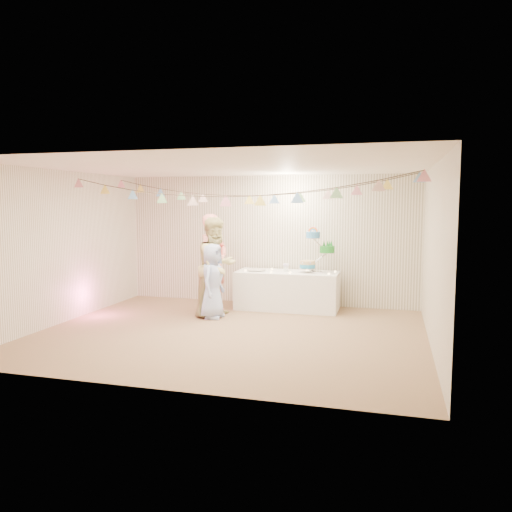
% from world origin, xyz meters
% --- Properties ---
extents(floor, '(6.00, 6.00, 0.00)m').
position_xyz_m(floor, '(0.00, 0.00, 0.00)').
color(floor, '#816145').
rests_on(floor, ground).
extents(ceiling, '(6.00, 6.00, 0.00)m').
position_xyz_m(ceiling, '(0.00, 0.00, 2.60)').
color(ceiling, white).
rests_on(ceiling, ground).
extents(back_wall, '(6.00, 6.00, 0.00)m').
position_xyz_m(back_wall, '(0.00, 2.50, 1.30)').
color(back_wall, white).
rests_on(back_wall, ground).
extents(front_wall, '(6.00, 6.00, 0.00)m').
position_xyz_m(front_wall, '(0.00, -2.50, 1.30)').
color(front_wall, white).
rests_on(front_wall, ground).
extents(left_wall, '(5.00, 5.00, 0.00)m').
position_xyz_m(left_wall, '(-3.00, 0.00, 1.30)').
color(left_wall, white).
rests_on(left_wall, ground).
extents(right_wall, '(5.00, 5.00, 0.00)m').
position_xyz_m(right_wall, '(3.00, 0.00, 1.30)').
color(right_wall, white).
rests_on(right_wall, ground).
extents(table, '(1.96, 0.78, 0.73)m').
position_xyz_m(table, '(0.50, 2.00, 0.37)').
color(table, white).
rests_on(table, floor).
extents(cake_stand, '(0.72, 0.42, 0.80)m').
position_xyz_m(cake_stand, '(1.05, 2.05, 1.15)').
color(cake_stand, silver).
rests_on(cake_stand, table).
extents(cake_bottom, '(0.31, 0.31, 0.15)m').
position_xyz_m(cake_bottom, '(0.90, 1.99, 0.84)').
color(cake_bottom, '#288ABC').
rests_on(cake_bottom, cake_stand).
extents(cake_middle, '(0.27, 0.27, 0.22)m').
position_xyz_m(cake_middle, '(1.23, 2.14, 1.11)').
color(cake_middle, '#1B7D22').
rests_on(cake_middle, cake_stand).
extents(cake_top_tier, '(0.25, 0.25, 0.19)m').
position_xyz_m(cake_top_tier, '(0.99, 2.02, 1.38)').
color(cake_top_tier, '#3E87C5').
rests_on(cake_top_tier, cake_stand).
extents(platter, '(0.36, 0.36, 0.02)m').
position_xyz_m(platter, '(-0.11, 1.95, 0.76)').
color(platter, white).
rests_on(platter, table).
extents(posy, '(0.13, 0.13, 0.15)m').
position_xyz_m(posy, '(0.46, 2.05, 0.83)').
color(posy, white).
rests_on(posy, table).
extents(person_adult_a, '(0.64, 0.78, 1.85)m').
position_xyz_m(person_adult_a, '(-0.82, 1.46, 0.92)').
color(person_adult_a, '#FF8C85').
rests_on(person_adult_a, floor).
extents(person_adult_b, '(1.00, 1.09, 1.80)m').
position_xyz_m(person_adult_b, '(-0.63, 1.12, 0.90)').
color(person_adult_b, '#CABE7C').
rests_on(person_adult_b, floor).
extents(person_child, '(0.44, 0.66, 1.33)m').
position_xyz_m(person_child, '(-0.64, 0.92, 0.67)').
color(person_child, '#A7BAED').
rests_on(person_child, floor).
extents(bunting_back, '(5.60, 1.10, 0.40)m').
position_xyz_m(bunting_back, '(0.00, 1.10, 2.35)').
color(bunting_back, pink).
rests_on(bunting_back, ceiling).
extents(bunting_front, '(5.60, 0.90, 0.36)m').
position_xyz_m(bunting_front, '(0.00, -0.20, 2.32)').
color(bunting_front, '#72A5E5').
rests_on(bunting_front, ceiling).
extents(tealight_0, '(0.04, 0.04, 0.03)m').
position_xyz_m(tealight_0, '(-0.30, 1.85, 0.75)').
color(tealight_0, '#FFD88C').
rests_on(tealight_0, table).
extents(tealight_1, '(0.04, 0.04, 0.03)m').
position_xyz_m(tealight_1, '(0.15, 2.18, 0.75)').
color(tealight_1, '#FFD88C').
rests_on(tealight_1, table).
extents(tealight_2, '(0.04, 0.04, 0.03)m').
position_xyz_m(tealight_2, '(0.60, 1.78, 0.75)').
color(tealight_2, '#FFD88C').
rests_on(tealight_2, table).
extents(tealight_3, '(0.04, 0.04, 0.03)m').
position_xyz_m(tealight_3, '(0.85, 2.22, 0.75)').
color(tealight_3, '#FFD88C').
rests_on(tealight_3, table).
extents(tealight_4, '(0.04, 0.04, 0.03)m').
position_xyz_m(tealight_4, '(1.32, 1.82, 0.75)').
color(tealight_4, '#FFD88C').
rests_on(tealight_4, table).
extents(tealight_5, '(0.04, 0.04, 0.03)m').
position_xyz_m(tealight_5, '(1.40, 2.15, 0.75)').
color(tealight_5, '#FFD88C').
rests_on(tealight_5, table).
extents(tealight_6, '(0.04, 0.04, 0.03)m').
position_xyz_m(tealight_6, '(0.24, 1.76, 0.75)').
color(tealight_6, '#FFD88C').
rests_on(tealight_6, table).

